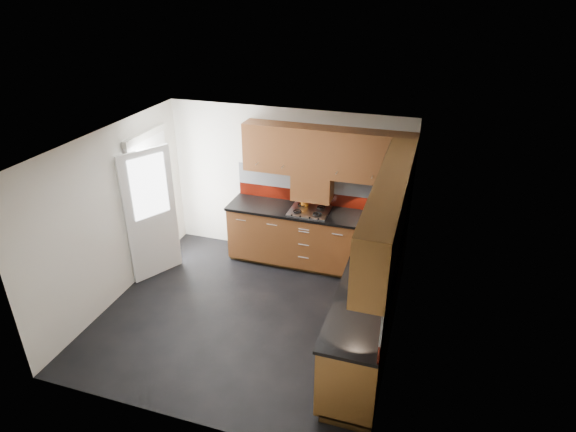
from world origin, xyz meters
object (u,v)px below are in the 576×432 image
(toaster, at_px, (398,215))
(food_processor, at_px, (388,228))
(gas_hob, at_px, (309,211))
(utensil_pot, at_px, (305,201))

(toaster, distance_m, food_processor, 0.56)
(gas_hob, bearing_deg, toaster, 4.43)
(gas_hob, distance_m, toaster, 1.31)
(utensil_pot, distance_m, food_processor, 1.48)
(toaster, xyz_separation_m, food_processor, (-0.08, -0.55, 0.04))
(gas_hob, relative_size, food_processor, 1.89)
(utensil_pot, bearing_deg, toaster, -2.61)
(gas_hob, distance_m, utensil_pot, 0.22)
(utensil_pot, relative_size, toaster, 1.42)
(gas_hob, xyz_separation_m, utensil_pot, (-0.12, 0.17, 0.08))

